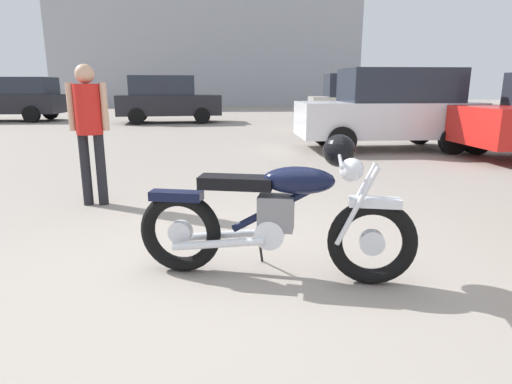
% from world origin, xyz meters
% --- Properties ---
extents(ground_plane, '(80.00, 80.00, 0.00)m').
position_xyz_m(ground_plane, '(0.00, 0.00, 0.00)').
color(ground_plane, gray).
extents(vintage_motorcycle, '(2.05, 0.72, 1.07)m').
position_xyz_m(vintage_motorcycle, '(0.33, 0.02, 0.49)').
color(vintage_motorcycle, black).
rests_on(vintage_motorcycle, ground_plane).
extents(bystander, '(0.46, 0.30, 1.66)m').
position_xyz_m(bystander, '(-1.65, 2.22, 1.02)').
color(bystander, black).
rests_on(bystander, ground_plane).
extents(pale_sedan_back, '(4.03, 2.09, 1.78)m').
position_xyz_m(pale_sedan_back, '(4.65, 11.03, 0.92)').
color(pale_sedan_back, black).
rests_on(pale_sedan_back, ground_plane).
extents(red_hatchback_near, '(4.04, 2.11, 1.78)m').
position_xyz_m(red_hatchback_near, '(-2.21, 14.25, 0.92)').
color(red_hatchback_near, black).
rests_on(red_hatchback_near, ground_plane).
extents(dark_sedan_left, '(4.76, 2.10, 1.74)m').
position_xyz_m(dark_sedan_left, '(-8.87, 15.57, 0.94)').
color(dark_sedan_left, black).
rests_on(dark_sedan_left, ground_plane).
extents(white_estate_far, '(3.91, 1.84, 1.78)m').
position_xyz_m(white_estate_far, '(3.65, 6.54, 0.92)').
color(white_estate_far, black).
rests_on(white_estate_far, ground_plane).
extents(industrial_building, '(21.47, 9.58, 22.12)m').
position_xyz_m(industrial_building, '(-0.95, 31.98, 5.28)').
color(industrial_building, '#9EA0A8').
rests_on(industrial_building, ground_plane).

